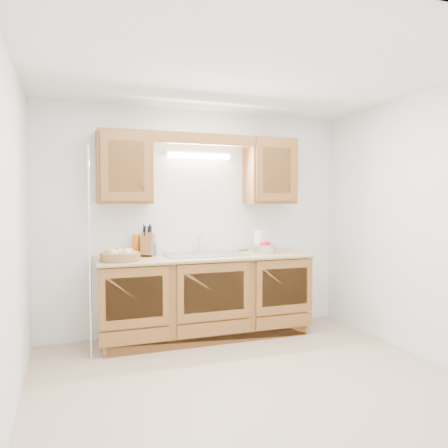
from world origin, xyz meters
name	(u,v)px	position (x,y,z in m)	size (l,w,h in m)	color
room	(248,229)	(0.00, 0.00, 1.25)	(3.52, 3.50, 2.50)	tan
base_cabinets	(205,297)	(0.00, 1.20, 0.44)	(2.20, 0.60, 0.86)	brown
countertop	(205,257)	(0.00, 1.19, 0.88)	(2.30, 0.63, 0.04)	tan
upper_cabinet_left	(124,168)	(-0.83, 1.33, 1.83)	(0.55, 0.33, 0.75)	brown
upper_cabinet_right	(270,171)	(0.83, 1.33, 1.83)	(0.55, 0.33, 0.75)	brown
valance	(205,139)	(0.00, 1.19, 2.14)	(2.20, 0.05, 0.12)	brown
fluorescent_fixture	(199,155)	(0.00, 1.42, 2.00)	(0.76, 0.08, 0.08)	white
sink	(205,262)	(0.00, 1.21, 0.83)	(0.84, 0.46, 0.36)	#9E9EA3
wire_shelf_pole	(90,253)	(-1.20, 0.94, 1.00)	(0.03, 0.03, 2.00)	silver
outlet_plate	(273,228)	(0.95, 1.49, 1.15)	(0.08, 0.01, 0.12)	white
fruit_basket	(120,255)	(-0.91, 1.06, 0.95)	(0.47, 0.47, 0.12)	olive
knife_block	(148,244)	(-0.60, 1.32, 1.02)	(0.19, 0.23, 0.35)	brown
orange_canister	(136,244)	(-0.71, 1.39, 1.02)	(0.08, 0.08, 0.24)	orange
soap_bottle	(152,247)	(-0.54, 1.36, 0.99)	(0.08, 0.08, 0.17)	#246FB8
sponge	(243,250)	(0.54, 1.44, 0.91)	(0.11, 0.09, 0.02)	#CC333F
paper_towel	(259,241)	(0.67, 1.27, 1.02)	(0.15, 0.15, 0.29)	silver
apple_bowl	(265,248)	(0.69, 1.16, 0.96)	(0.30, 0.30, 0.13)	silver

